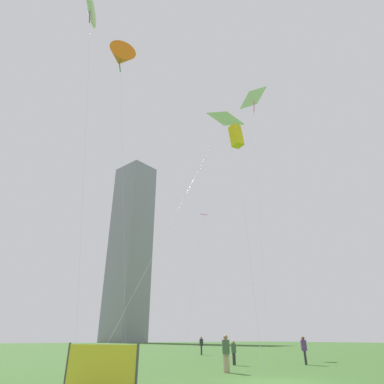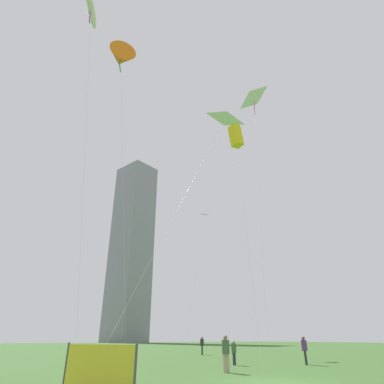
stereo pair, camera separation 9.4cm
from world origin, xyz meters
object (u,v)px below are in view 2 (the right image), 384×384
Objects in this scene: kite_flying_2 at (236,136)px; person_standing_2 at (226,350)px; person_standing_1 at (202,344)px; kite_flying_4 at (225,119)px; kite_flying_1 at (91,10)px; kite_flying_3 at (204,215)px; kite_flying_0 at (253,99)px; person_standing_4 at (234,351)px; person_standing_0 at (304,348)px; kite_flying_6 at (121,57)px; distant_highrise_0 at (131,247)px; event_banner at (99,367)px.

person_standing_2 is at bearing 77.67° from kite_flying_2.
person_standing_1 is 24.82m from kite_flying_4.
kite_flying_1 is 26.86m from kite_flying_3.
kite_flying_2 is (-12.23, -9.48, -15.61)m from kite_flying_0.
kite_flying_3 reaches higher than kite_flying_2.
person_standing_1 reaches higher than person_standing_4.
person_standing_0 is 23.25m from kite_flying_3.
person_standing_4 is 29.40m from kite_flying_0.
kite_flying_3 is (20.56, 9.96, -14.13)m from kite_flying_1.
distant_highrise_0 is (53.97, 121.26, 15.48)m from kite_flying_6.
event_banner is (0.48, -11.54, -30.17)m from kite_flying_1.
kite_flying_3 is at bearing -124.00° from distant_highrise_0.
event_banner is at bearing -87.64° from kite_flying_1.
kite_flying_3 is (3.64, 16.65, 15.81)m from person_standing_0.
person_standing_0 is 0.06× the size of kite_flying_0.
kite_flying_1 is 1.71× the size of kite_flying_4.
person_standing_2 is (-8.10, -1.22, 0.03)m from person_standing_0.
person_standing_1 reaches higher than event_banner.
person_standing_2 is 0.10× the size of kite_flying_4.
kite_flying_6 is at bearing 134.67° from kite_flying_4.
kite_flying_1 reaches higher than kite_flying_2.
kite_flying_0 is 0.35× the size of distant_highrise_0.
distant_highrise_0 is 150.70m from event_banner.
kite_flying_6 is at bearing -104.95° from person_standing_4.
event_banner is at bearing 156.60° from person_standing_0.
kite_flying_3 is at bearing 25.85° from kite_flying_1.
person_standing_2 is 9.10m from event_banner.
kite_flying_2 is 143.86m from distant_highrise_0.
kite_flying_1 is (-20.50, 0.95, 1.95)m from kite_flying_0.
kite_flying_3 is at bearing -24.13° from person_standing_1.
distant_highrise_0 is (38.25, 112.48, 41.44)m from person_standing_1.
kite_flying_0 is at bearing 66.73° from person_standing_2.
distant_highrise_0 is at bearing 73.17° from kite_flying_0.
person_standing_2 is (-10.48, -16.98, -0.01)m from person_standing_1.
kite_flying_1 is (-19.29, -9.08, 29.91)m from person_standing_1.
kite_flying_1 reaches higher than kite_flying_0.
person_standing_4 is 0.05× the size of kite_flying_0.
kite_flying_6 is at bearing -150.36° from kite_flying_3.
kite_flying_6 is at bearing 75.32° from event_banner.
kite_flying_6 reaches higher than person_standing_0.
person_standing_4 is 0.05× the size of kite_flying_1.
distant_highrise_0 reaches higher than kite_flying_0.
kite_flying_0 is at bearing -4.21° from kite_flying_6.
kite_flying_4 is (1.79, 1.09, 16.98)m from person_standing_2.
kite_flying_3 is 6.69× the size of event_banner.
kite_flying_6 is 0.33× the size of distant_highrise_0.
person_standing_1 is 0.02× the size of distant_highrise_0.
distant_highrise_0 is at bearing 66.01° from kite_flying_6.
person_standing_0 is at bearing -21.57° from kite_flying_1.
kite_flying_0 is 16.35m from kite_flying_3.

